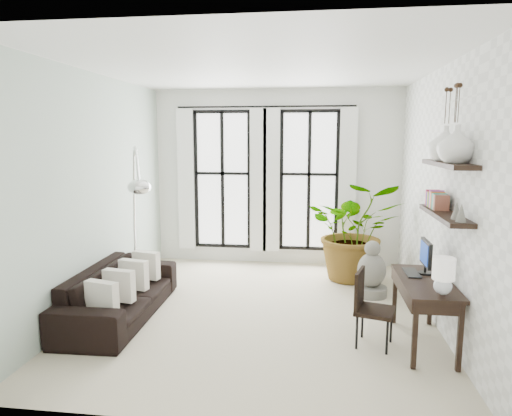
% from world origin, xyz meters
% --- Properties ---
extents(floor, '(5.00, 5.00, 0.00)m').
position_xyz_m(floor, '(0.00, 0.00, 0.00)').
color(floor, beige).
rests_on(floor, ground).
extents(ceiling, '(5.00, 5.00, 0.00)m').
position_xyz_m(ceiling, '(0.00, 0.00, 3.20)').
color(ceiling, white).
rests_on(ceiling, wall_back).
extents(wall_left, '(0.00, 5.00, 5.00)m').
position_xyz_m(wall_left, '(-2.25, 0.00, 1.60)').
color(wall_left, '#AABEAE').
rests_on(wall_left, floor).
extents(wall_right, '(0.00, 5.00, 5.00)m').
position_xyz_m(wall_right, '(2.25, 0.00, 1.60)').
color(wall_right, white).
rests_on(wall_right, floor).
extents(wall_back, '(4.50, 0.00, 4.50)m').
position_xyz_m(wall_back, '(0.00, 2.50, 1.60)').
color(wall_back, white).
rests_on(wall_back, floor).
extents(windows, '(3.26, 0.13, 2.65)m').
position_xyz_m(windows, '(-0.20, 2.43, 1.56)').
color(windows, white).
rests_on(windows, wall_back).
extents(wall_shelves, '(0.25, 1.30, 0.60)m').
position_xyz_m(wall_shelves, '(2.11, -0.72, 1.73)').
color(wall_shelves, black).
rests_on(wall_shelves, wall_right).
extents(sofa, '(0.92, 2.27, 0.66)m').
position_xyz_m(sofa, '(-1.80, -0.40, 0.33)').
color(sofa, black).
rests_on(sofa, floor).
extents(throw_pillows, '(0.40, 1.52, 0.40)m').
position_xyz_m(throw_pillows, '(-1.70, -0.40, 0.50)').
color(throw_pillows, beige).
rests_on(throw_pillows, sofa).
extents(plant, '(1.50, 1.31, 1.64)m').
position_xyz_m(plant, '(1.37, 1.62, 0.82)').
color(plant, '#2D7228').
rests_on(plant, floor).
extents(desk, '(0.54, 1.28, 1.15)m').
position_xyz_m(desk, '(1.95, -0.81, 0.71)').
color(desk, black).
rests_on(desk, floor).
extents(desk_chair, '(0.51, 0.51, 0.86)m').
position_xyz_m(desk_chair, '(1.33, -0.83, 0.49)').
color(desk_chair, black).
rests_on(desk_chair, floor).
extents(arc_lamp, '(0.71, 1.06, 2.22)m').
position_xyz_m(arc_lamp, '(-1.70, 0.02, 1.70)').
color(arc_lamp, silver).
rests_on(arc_lamp, floor).
extents(buddha, '(0.46, 0.46, 0.84)m').
position_xyz_m(buddha, '(1.57, 0.83, 0.35)').
color(buddha, slate).
rests_on(buddha, floor).
extents(vase_a, '(0.37, 0.37, 0.38)m').
position_xyz_m(vase_a, '(2.11, -1.01, 2.27)').
color(vase_a, white).
rests_on(vase_a, shelf_upper).
extents(vase_b, '(0.37, 0.37, 0.38)m').
position_xyz_m(vase_b, '(2.11, -0.61, 2.27)').
color(vase_b, white).
rests_on(vase_b, shelf_upper).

